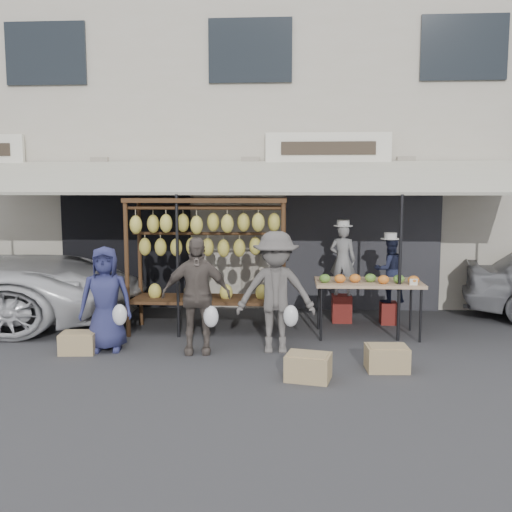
% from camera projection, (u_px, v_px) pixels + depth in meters
% --- Properties ---
extents(ground_plane, '(90.00, 90.00, 0.00)m').
position_uv_depth(ground_plane, '(233.00, 359.00, 8.02)').
color(ground_plane, '#2D2D30').
extents(shophouse, '(24.00, 6.15, 7.30)m').
position_uv_depth(shophouse, '(259.00, 137.00, 14.02)').
color(shophouse, '#BAB2A2').
rests_on(shophouse, ground_plane).
extents(awning, '(10.00, 2.35, 2.92)m').
position_uv_depth(awning, '(246.00, 178.00, 9.97)').
color(awning, beige).
rests_on(awning, ground_plane).
extents(banana_rack, '(2.60, 0.90, 2.24)m').
position_uv_depth(banana_rack, '(207.00, 238.00, 9.33)').
color(banana_rack, '#3E2414').
rests_on(banana_rack, ground_plane).
extents(produce_table, '(1.70, 0.90, 1.04)m').
position_uv_depth(produce_table, '(368.00, 283.00, 9.16)').
color(produce_table, tan).
rests_on(produce_table, ground_plane).
extents(vendor_left, '(0.53, 0.41, 1.28)m').
position_uv_depth(vendor_left, '(342.00, 260.00, 10.14)').
color(vendor_left, gray).
rests_on(vendor_left, stool_left).
extents(vendor_right, '(0.65, 0.56, 1.15)m').
position_uv_depth(vendor_right, '(390.00, 270.00, 9.99)').
color(vendor_right, '#1C2038').
rests_on(vendor_right, stool_right).
extents(customer_left, '(0.83, 0.62, 1.55)m').
position_uv_depth(customer_left, '(106.00, 299.00, 8.38)').
color(customer_left, navy).
rests_on(customer_left, ground_plane).
extents(customer_mid, '(1.04, 0.52, 1.70)m').
position_uv_depth(customer_mid, '(196.00, 295.00, 8.26)').
color(customer_mid, '#5A4F48').
rests_on(customer_mid, ground_plane).
extents(customer_right, '(1.17, 0.70, 1.78)m').
position_uv_depth(customer_right, '(276.00, 292.00, 8.29)').
color(customer_right, '#595451').
rests_on(customer_right, ground_plane).
extents(stool_left, '(0.41, 0.41, 0.48)m').
position_uv_depth(stool_left, '(342.00, 308.00, 10.24)').
color(stool_left, maroon).
rests_on(stool_left, ground_plane).
extents(stool_right, '(0.32, 0.32, 0.40)m').
position_uv_depth(stool_right, '(388.00, 313.00, 10.08)').
color(stool_right, maroon).
rests_on(stool_right, ground_plane).
extents(crate_near_a, '(0.62, 0.52, 0.33)m').
position_uv_depth(crate_near_a, '(308.00, 367.00, 7.15)').
color(crate_near_a, tan).
rests_on(crate_near_a, ground_plane).
extents(crate_near_b, '(0.56, 0.44, 0.32)m').
position_uv_depth(crate_near_b, '(387.00, 358.00, 7.53)').
color(crate_near_b, tan).
rests_on(crate_near_b, ground_plane).
extents(crate_far, '(0.54, 0.43, 0.30)m').
position_uv_depth(crate_far, '(79.00, 343.00, 8.32)').
color(crate_far, tan).
rests_on(crate_far, ground_plane).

